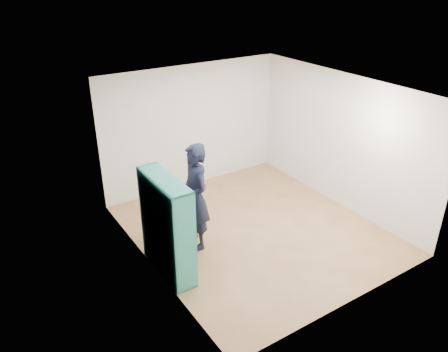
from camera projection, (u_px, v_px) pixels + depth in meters
floor at (255, 230)px, 7.94m from camera, size 4.50×4.50×0.00m
ceiling at (260, 89)px, 6.80m from camera, size 4.50×4.50×0.00m
wall_left at (148, 196)px, 6.40m from camera, size 0.02×4.50×2.60m
wall_right at (341, 141)px, 8.35m from camera, size 0.02×4.50×2.60m
wall_back at (192, 127)px, 9.07m from camera, size 4.00×0.02×2.60m
wall_front at (361, 225)px, 5.68m from camera, size 4.00×0.02×2.60m
bookshelf at (165, 228)px, 6.56m from camera, size 0.35×1.20×1.60m
person at (195, 197)px, 7.13m from camera, size 0.52×0.72×1.85m
smartphone at (185, 190)px, 7.10m from camera, size 0.02×0.10×0.14m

